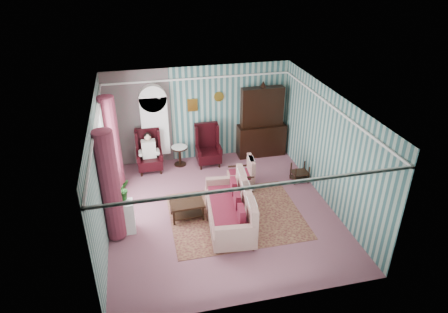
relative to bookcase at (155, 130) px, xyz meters
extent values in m
plane|color=#884F60|center=(1.35, -2.84, -1.12)|extent=(6.00, 6.00, 0.00)
cube|color=#356060|center=(1.35, 0.16, 0.33)|extent=(5.50, 0.02, 2.90)
cube|color=#356060|center=(1.35, -5.84, 0.33)|extent=(5.50, 0.02, 2.90)
cube|color=#356060|center=(-1.40, -2.84, 0.33)|extent=(0.02, 6.00, 2.90)
cube|color=#356060|center=(4.10, -2.84, 0.33)|extent=(0.02, 6.00, 2.90)
cube|color=silver|center=(1.35, -2.84, 1.78)|extent=(5.50, 6.00, 0.02)
cube|color=#924A62|center=(-0.45, 0.15, 0.33)|extent=(1.90, 0.01, 2.90)
cube|color=white|center=(1.35, -2.84, 1.43)|extent=(5.50, 6.00, 0.05)
cube|color=white|center=(-1.37, -2.24, 0.43)|extent=(0.04, 1.50, 1.90)
cylinder|color=brown|center=(-1.20, -3.29, 0.23)|extent=(0.44, 0.44, 2.60)
cylinder|color=brown|center=(-1.20, -1.19, 0.23)|extent=(0.44, 0.44, 2.60)
cube|color=gold|center=(1.15, 0.13, 0.63)|extent=(0.30, 0.03, 0.38)
cube|color=silver|center=(0.00, 0.00, 0.00)|extent=(0.80, 0.28, 2.24)
cube|color=black|center=(3.25, -0.12, 0.06)|extent=(1.50, 0.56, 2.36)
cube|color=black|center=(-0.25, -0.39, -0.50)|extent=(0.76, 0.80, 1.25)
cube|color=black|center=(1.50, -0.39, -0.50)|extent=(0.76, 0.80, 1.25)
cylinder|color=black|center=(0.65, -0.24, -0.82)|extent=(0.50, 0.50, 0.60)
cube|color=black|center=(3.82, -1.94, -0.85)|extent=(0.45, 0.38, 0.54)
cube|color=white|center=(-1.05, -3.14, -0.72)|extent=(0.55, 0.35, 0.80)
cube|color=#461F17|center=(1.65, -3.14, -1.11)|extent=(3.20, 2.60, 0.01)
cube|color=beige|center=(1.40, -3.46, -0.64)|extent=(1.18, 2.25, 0.96)
cube|color=#BFB794|center=(2.10, -1.91, -0.63)|extent=(0.82, 0.81, 0.98)
cube|color=black|center=(0.47, -2.93, -0.90)|extent=(0.83, 0.58, 0.44)
imported|color=#29591C|center=(-1.10, -3.21, -0.09)|extent=(0.49, 0.45, 0.46)
imported|color=#224917|center=(-0.94, -2.99, -0.07)|extent=(0.34, 0.31, 0.51)
imported|color=#1E5319|center=(-1.09, -3.11, -0.12)|extent=(0.30, 0.30, 0.40)
camera|label=1|loc=(-0.44, -10.91, 4.82)|focal=32.00mm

